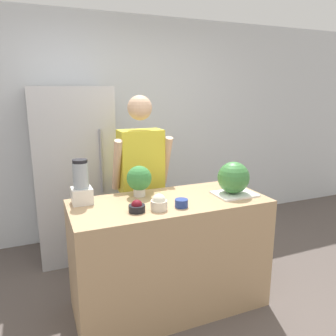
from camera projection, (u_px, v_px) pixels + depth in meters
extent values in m
plane|color=#564C47|center=(187.00, 330.00, 2.45)|extent=(14.00, 14.00, 0.00)
cube|color=silver|center=(116.00, 128.00, 3.94)|extent=(8.00, 0.06, 2.60)
cube|color=tan|center=(170.00, 254.00, 2.64)|extent=(1.52, 0.67, 0.92)
cube|color=#B7B7BC|center=(73.00, 173.00, 3.47)|extent=(0.78, 0.68, 1.78)
cylinder|color=gray|center=(102.00, 161.00, 3.20)|extent=(0.02, 0.02, 0.62)
cube|color=#333338|center=(142.00, 231.00, 3.19)|extent=(0.30, 0.18, 0.82)
cube|color=gold|center=(141.00, 161.00, 3.02)|extent=(0.40, 0.22, 0.58)
sphere|color=#DBAD89|center=(140.00, 108.00, 2.91)|extent=(0.22, 0.22, 0.22)
cylinder|color=#DBAD89|center=(117.00, 165.00, 2.90)|extent=(0.07, 0.23, 0.49)
cylinder|color=#DBAD89|center=(166.00, 161.00, 3.08)|extent=(0.07, 0.23, 0.49)
cube|color=white|center=(234.00, 194.00, 2.67)|extent=(0.33, 0.25, 0.01)
sphere|color=#3D7F3D|center=(233.00, 178.00, 2.65)|extent=(0.26, 0.26, 0.26)
cylinder|color=black|center=(137.00, 208.00, 2.29)|extent=(0.12, 0.12, 0.05)
sphere|color=maroon|center=(137.00, 205.00, 2.29)|extent=(0.08, 0.08, 0.08)
cylinder|color=beige|center=(159.00, 205.00, 2.33)|extent=(0.12, 0.12, 0.07)
sphere|color=white|center=(159.00, 200.00, 2.32)|extent=(0.10, 0.10, 0.10)
cylinder|color=navy|center=(181.00, 203.00, 2.38)|extent=(0.10, 0.10, 0.06)
cube|color=silver|center=(82.00, 196.00, 2.46)|extent=(0.15, 0.15, 0.12)
cylinder|color=#99A3AD|center=(81.00, 175.00, 2.42)|extent=(0.11, 0.11, 0.19)
cylinder|color=black|center=(80.00, 161.00, 2.39)|extent=(0.11, 0.11, 0.02)
cylinder|color=beige|center=(139.00, 192.00, 2.64)|extent=(0.10, 0.10, 0.06)
sphere|color=#387F3D|center=(139.00, 178.00, 2.61)|extent=(0.20, 0.20, 0.20)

